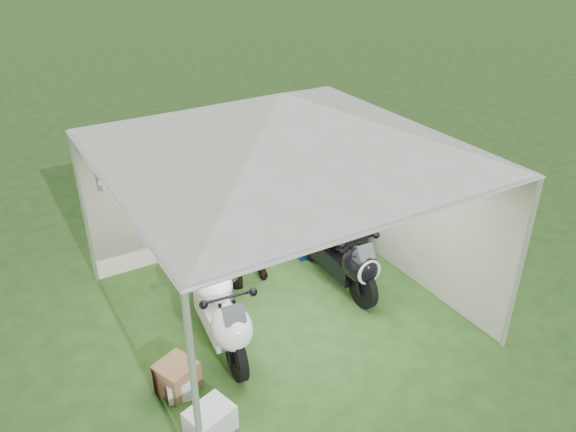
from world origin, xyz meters
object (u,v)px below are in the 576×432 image
at_px(crate_1, 177,377).
at_px(equipment_box, 349,237).
at_px(canopy_tent, 281,128).
at_px(crate_0, 210,421).
at_px(paddock_stand, 308,247).
at_px(person_blue_jacket, 224,240).
at_px(person_dark_jacket, 234,220).
at_px(motorcycle_white, 218,307).
at_px(motorcycle_black, 340,252).
at_px(crate_2, 181,387).

bearing_deg(crate_1, equipment_box, 22.82).
bearing_deg(canopy_tent, crate_0, -139.92).
height_order(paddock_stand, crate_0, crate_0).
height_order(canopy_tent, person_blue_jacket, canopy_tent).
xyz_separation_m(canopy_tent, person_dark_jacket, (-0.23, 0.92, -1.58)).
bearing_deg(motorcycle_white, motorcycle_black, 15.33).
xyz_separation_m(motorcycle_white, crate_0, (-0.66, -1.19, -0.41)).
bearing_deg(crate_1, motorcycle_black, 15.36).
height_order(person_blue_jacket, crate_0, person_blue_jacket).
height_order(motorcycle_white, equipment_box, motorcycle_white).
bearing_deg(crate_2, motorcycle_white, 36.68).
relative_size(crate_0, crate_1, 1.16).
height_order(canopy_tent, crate_0, canopy_tent).
height_order(paddock_stand, equipment_box, equipment_box).
bearing_deg(paddock_stand, person_dark_jacket, -177.26).
height_order(crate_1, crate_2, crate_1).
bearing_deg(crate_2, canopy_tent, 23.63).
height_order(person_dark_jacket, crate_1, person_dark_jacket).
bearing_deg(canopy_tent, motorcycle_black, 5.24).
bearing_deg(person_dark_jacket, canopy_tent, 100.02).
height_order(motorcycle_white, paddock_stand, motorcycle_white).
distance_m(canopy_tent, person_dark_jacket, 1.84).
xyz_separation_m(motorcycle_black, crate_1, (-2.75, -0.75, -0.36)).
height_order(canopy_tent, crate_2, canopy_tent).
relative_size(motorcycle_black, person_dark_jacket, 0.98).
height_order(motorcycle_white, person_blue_jacket, person_blue_jacket).
distance_m(motorcycle_white, person_dark_jacket, 1.45).
relative_size(equipment_box, crate_1, 1.19).
height_order(motorcycle_white, crate_0, motorcycle_white).
xyz_separation_m(motorcycle_white, paddock_stand, (2.04, 1.20, -0.42)).
distance_m(canopy_tent, person_blue_jacket, 1.89).
height_order(motorcycle_black, equipment_box, motorcycle_black).
xyz_separation_m(equipment_box, crate_2, (-3.42, -1.54, -0.12)).
xyz_separation_m(paddock_stand, crate_2, (-2.78, -1.75, -0.03)).
xyz_separation_m(motorcycle_black, crate_0, (-2.67, -1.50, -0.39)).
height_order(motorcycle_black, crate_1, motorcycle_black).
bearing_deg(motorcycle_white, person_blue_jacket, 66.80).
height_order(crate_0, crate_2, crate_0).
xyz_separation_m(canopy_tent, crate_2, (-1.75, -0.77, -2.46)).
distance_m(motorcycle_white, person_blue_jacket, 1.08).
relative_size(motorcycle_white, crate_0, 4.45).
distance_m(motorcycle_white, equipment_box, 2.88).
bearing_deg(person_dark_jacket, person_blue_jacket, 38.69).
bearing_deg(person_blue_jacket, person_dark_jacket, 148.01).
distance_m(motorcycle_white, crate_0, 1.42).
relative_size(motorcycle_black, crate_2, 6.26).
bearing_deg(motorcycle_black, motorcycle_white, -169.16).
relative_size(canopy_tent, crate_2, 18.01).
bearing_deg(motorcycle_black, crate_0, -148.56).
bearing_deg(crate_2, paddock_stand, 32.19).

